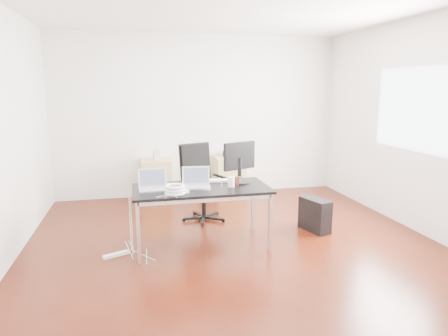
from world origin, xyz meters
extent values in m
plane|color=#340F06|center=(0.00, 0.00, 0.00)|extent=(5.00, 5.00, 0.00)
plane|color=silver|center=(0.00, 0.00, 2.80)|extent=(5.00, 5.00, 0.00)
plane|color=silver|center=(0.00, 2.50, 1.40)|extent=(5.00, 0.00, 5.00)
plane|color=silver|center=(0.00, -2.50, 1.40)|extent=(5.00, 0.00, 5.00)
plane|color=silver|center=(2.50, 0.00, 1.40)|extent=(0.00, 5.00, 5.00)
plane|color=white|center=(2.48, 0.20, 1.60)|extent=(0.00, 1.50, 1.50)
cube|color=black|center=(-0.39, 0.06, 0.71)|extent=(1.60, 0.80, 0.03)
cube|color=silver|center=(-1.14, -0.29, 0.35)|extent=(0.04, 0.04, 0.70)
cube|color=silver|center=(-1.14, 0.41, 0.35)|extent=(0.04, 0.04, 0.70)
cube|color=silver|center=(0.36, -0.29, 0.35)|extent=(0.04, 0.04, 0.70)
cube|color=silver|center=(0.36, 0.41, 0.35)|extent=(0.04, 0.04, 0.70)
cylinder|color=black|center=(-0.20, 0.99, 0.23)|extent=(0.06, 0.06, 0.47)
cube|color=black|center=(-0.20, 0.99, 0.50)|extent=(0.61, 0.60, 0.06)
cube|color=black|center=(-0.27, 1.20, 0.81)|extent=(0.46, 0.25, 0.55)
cube|color=tan|center=(-0.80, 2.23, 0.35)|extent=(0.50, 0.50, 0.70)
cube|color=tan|center=(0.47, 2.23, 0.35)|extent=(0.50, 0.50, 0.70)
cube|color=black|center=(1.18, 0.23, 0.22)|extent=(0.32, 0.49, 0.44)
cylinder|color=black|center=(0.00, 1.93, 0.14)|extent=(0.31, 0.31, 0.28)
cube|color=white|center=(-1.40, -0.04, 0.02)|extent=(0.30, 0.17, 0.04)
cube|color=silver|center=(-0.95, 0.03, 0.74)|extent=(0.34, 0.24, 0.01)
cube|color=silver|center=(-0.95, 0.15, 0.85)|extent=(0.33, 0.05, 0.22)
cube|color=#475166|center=(-0.95, 0.14, 0.85)|extent=(0.29, 0.04, 0.18)
cube|color=silver|center=(-0.45, 0.04, 0.74)|extent=(0.36, 0.27, 0.01)
cube|color=silver|center=(-0.43, 0.16, 0.85)|extent=(0.33, 0.09, 0.22)
cube|color=#475166|center=(-0.43, 0.15, 0.85)|extent=(0.29, 0.08, 0.18)
cylinder|color=black|center=(0.11, 0.17, 0.74)|extent=(0.26, 0.26, 0.02)
cylinder|color=black|center=(0.11, 0.17, 0.90)|extent=(0.05, 0.05, 0.30)
cube|color=black|center=(0.11, 0.18, 1.07)|extent=(0.43, 0.23, 0.34)
cube|color=#475166|center=(0.11, 0.21, 1.07)|extent=(0.36, 0.16, 0.29)
cube|color=white|center=(-0.20, 0.32, 0.74)|extent=(0.46, 0.21, 0.02)
cylinder|color=white|center=(-0.04, 0.01, 0.79)|extent=(0.11, 0.11, 0.12)
cylinder|color=#52261C|center=(0.07, 0.08, 0.78)|extent=(0.09, 0.09, 0.10)
torus|color=white|center=(-0.72, -0.19, 0.75)|extent=(0.24, 0.24, 0.04)
torus|color=white|center=(-0.72, -0.19, 0.78)|extent=(0.23, 0.23, 0.04)
torus|color=white|center=(-0.72, -0.19, 0.82)|extent=(0.22, 0.22, 0.04)
cube|color=white|center=(-0.60, -0.15, 0.74)|extent=(0.08, 0.08, 0.03)
cube|color=#9E9E9E|center=(-0.79, 2.17, 0.79)|extent=(0.11, 0.10, 0.18)
cube|color=black|center=(0.53, 2.27, 0.74)|extent=(0.32, 0.27, 0.09)
camera|label=1|loc=(-1.14, -4.48, 1.88)|focal=32.00mm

